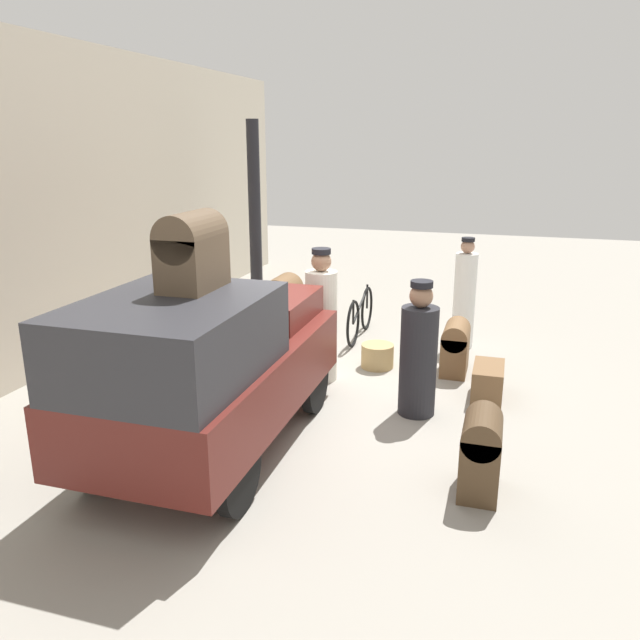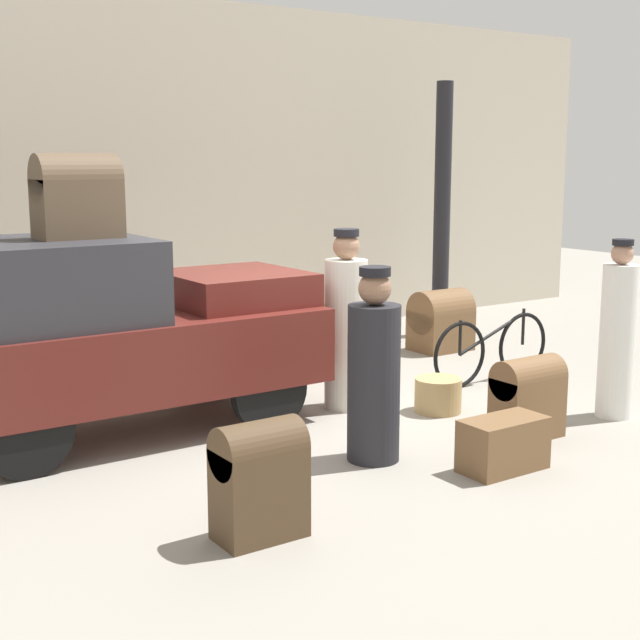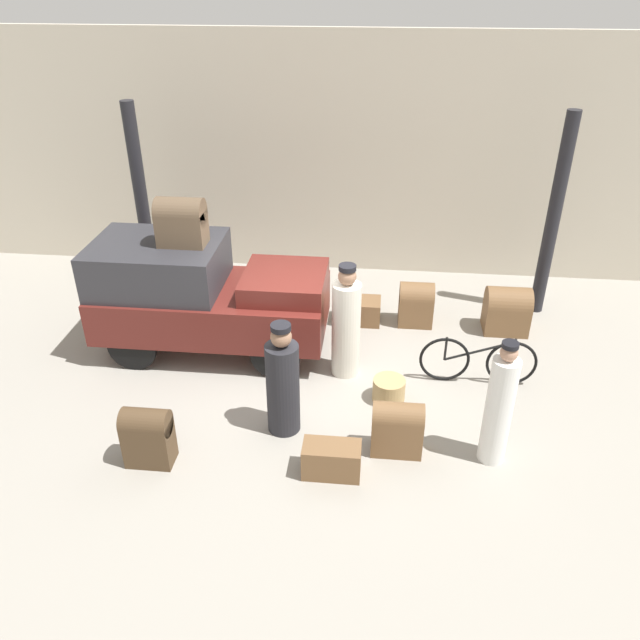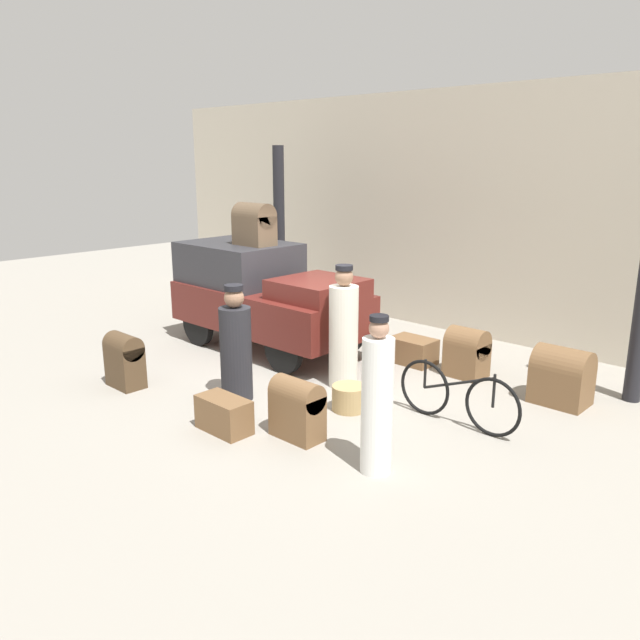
% 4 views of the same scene
% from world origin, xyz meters
% --- Properties ---
extents(ground_plane, '(30.00, 30.00, 0.00)m').
position_xyz_m(ground_plane, '(0.00, 0.00, 0.00)').
color(ground_plane, gray).
extents(station_building_facade, '(16.00, 0.15, 4.50)m').
position_xyz_m(station_building_facade, '(0.00, 4.08, 2.25)').
color(station_building_facade, beige).
rests_on(station_building_facade, ground).
extents(canopy_pillar_right, '(0.23, 0.23, 3.51)m').
position_xyz_m(canopy_pillar_right, '(3.88, 2.61, 1.75)').
color(canopy_pillar_right, black).
rests_on(canopy_pillar_right, ground).
extents(truck, '(3.57, 1.63, 1.80)m').
position_xyz_m(truck, '(-1.72, 0.80, 0.98)').
color(truck, black).
rests_on(truck, ground).
extents(bicycle, '(1.71, 0.04, 0.79)m').
position_xyz_m(bicycle, '(2.54, 0.22, 0.38)').
color(bicycle, black).
rests_on(bicycle, ground).
extents(wicker_basket, '(0.46, 0.46, 0.34)m').
position_xyz_m(wicker_basket, '(1.25, -0.34, 0.17)').
color(wicker_basket, tan).
rests_on(wicker_basket, ground).
extents(porter_lifting_near_truck, '(0.34, 0.34, 1.73)m').
position_xyz_m(porter_lifting_near_truck, '(2.55, -1.42, 0.80)').
color(porter_lifting_near_truck, white).
rests_on(porter_lifting_near_truck, ground).
extents(porter_standing_middle, '(0.43, 0.43, 1.80)m').
position_xyz_m(porter_standing_middle, '(0.58, 0.30, 0.82)').
color(porter_standing_middle, silver).
rests_on(porter_standing_middle, ground).
extents(porter_with_bicycle, '(0.44, 0.44, 1.62)m').
position_xyz_m(porter_with_bicycle, '(-0.15, -1.11, 0.73)').
color(porter_with_bicycle, '#232328').
rests_on(porter_with_bicycle, ground).
extents(trunk_barrel_dark, '(0.58, 0.47, 0.77)m').
position_xyz_m(trunk_barrel_dark, '(1.69, 1.90, 0.39)').
color(trunk_barrel_dark, brown).
rests_on(trunk_barrel_dark, ground).
extents(trunk_wicker_pale, '(0.71, 0.37, 0.43)m').
position_xyz_m(trunk_wicker_pale, '(0.56, -1.90, 0.21)').
color(trunk_wicker_pale, brown).
rests_on(trunk_wicker_pale, ground).
extents(suitcase_tan_flat, '(0.73, 0.55, 0.80)m').
position_xyz_m(suitcase_tan_flat, '(3.20, 1.81, 0.39)').
color(suitcase_tan_flat, brown).
rests_on(suitcase_tan_flat, ground).
extents(trunk_large_brown, '(0.58, 0.35, 0.80)m').
position_xyz_m(trunk_large_brown, '(-1.72, -1.92, 0.43)').
color(trunk_large_brown, '#4C3823').
rests_on(trunk_large_brown, ground).
extents(trunk_umber_medium, '(0.72, 0.49, 0.42)m').
position_xyz_m(trunk_umber_medium, '(0.72, 1.86, 0.21)').
color(trunk_umber_medium, brown).
rests_on(trunk_umber_medium, ground).
extents(suitcase_black_upright, '(0.65, 0.35, 0.74)m').
position_xyz_m(suitcase_black_upright, '(1.35, -1.42, 0.39)').
color(suitcase_black_upright, brown).
rests_on(suitcase_black_upright, ground).
extents(trunk_on_truck_roof, '(0.70, 0.44, 0.72)m').
position_xyz_m(trunk_on_truck_roof, '(-1.92, 0.80, 2.17)').
color(trunk_on_truck_roof, brown).
rests_on(trunk_on_truck_roof, truck).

